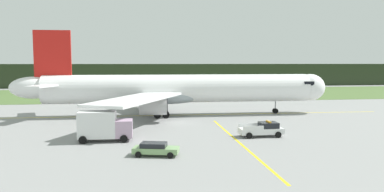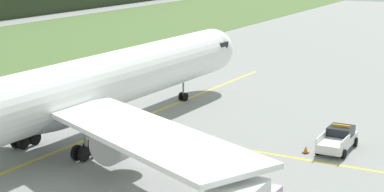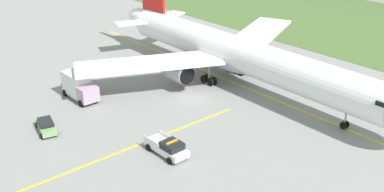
{
  "view_description": "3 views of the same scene",
  "coord_description": "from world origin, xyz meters",
  "views": [
    {
      "loc": [
        -5.78,
        -54.43,
        9.13
      ],
      "look_at": [
        3.24,
        7.68,
        3.36
      ],
      "focal_mm": 33.95,
      "sensor_mm": 36.0,
      "label": 1
    },
    {
      "loc": [
        -40.97,
        -25.22,
        16.2
      ],
      "look_at": [
        4.58,
        -0.77,
        4.27
      ],
      "focal_mm": 60.49,
      "sensor_mm": 36.0,
      "label": 2
    },
    {
      "loc": [
        43.14,
        -38.06,
        26.08
      ],
      "look_at": [
        4.08,
        -3.8,
        2.78
      ],
      "focal_mm": 43.25,
      "sensor_mm": 36.0,
      "label": 3
    }
  ],
  "objects": [
    {
      "name": "taxiway_centerline_spur",
      "position": [
        5.47,
        -14.25,
        0.0
      ],
      "size": [
        0.92,
        30.64,
        0.01
      ],
      "primitive_type": "cube",
      "rotation": [
        0.0,
        0.0,
        1.55
      ],
      "color": "yellow",
      "rests_on": "ground"
    },
    {
      "name": "taxiway_centerline_main",
      "position": [
        1.11,
        8.1,
        0.0
      ],
      "size": [
        73.11,
        1.78,
        0.01
      ],
      "primitive_type": "cube",
      "rotation": [
        0.0,
        0.0,
        -0.02
      ],
      "color": "yellow",
      "rests_on": "ground"
    },
    {
      "name": "ground",
      "position": [
        0.0,
        0.0,
        0.0
      ],
      "size": [
        320.0,
        320.0,
        0.0
      ],
      "primitive_type": "plane",
      "color": "gray"
    },
    {
      "name": "airliner",
      "position": [
        0.28,
        8.12,
        4.49
      ],
      "size": [
        54.77,
        43.17,
        14.47
      ],
      "color": "white",
      "rests_on": "ground"
    },
    {
      "name": "apron_cone",
      "position": [
        7.16,
        -9.79,
        0.31
      ],
      "size": [
        0.5,
        0.5,
        0.63
      ],
      "color": "black",
      "rests_on": "ground"
    },
    {
      "name": "ops_pickup_truck",
      "position": [
        9.26,
        -11.8,
        0.9
      ],
      "size": [
        5.41,
        2.38,
        1.94
      ],
      "color": "silver",
      "rests_on": "ground"
    }
  ]
}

